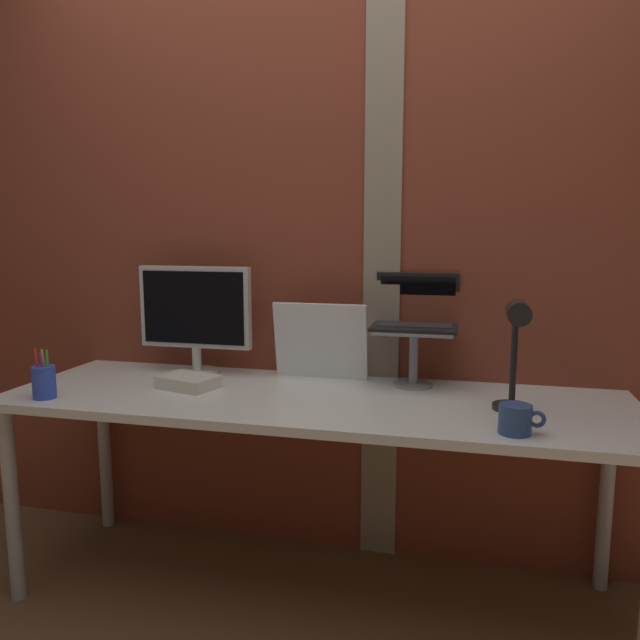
% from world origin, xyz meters
% --- Properties ---
extents(ground_plane, '(6.00, 6.00, 0.00)m').
position_xyz_m(ground_plane, '(0.00, 0.00, 0.00)').
color(ground_plane, brown).
extents(brick_wall_back, '(3.53, 0.15, 2.37)m').
position_xyz_m(brick_wall_back, '(0.00, 0.48, 1.19)').
color(brick_wall_back, brown).
rests_on(brick_wall_back, ground_plane).
extents(desk, '(2.14, 0.67, 0.73)m').
position_xyz_m(desk, '(0.03, 0.09, 0.66)').
color(desk, white).
rests_on(desk, ground_plane).
extents(monitor, '(0.46, 0.18, 0.42)m').
position_xyz_m(monitor, '(-0.50, 0.30, 0.98)').
color(monitor, silver).
rests_on(monitor, desk).
extents(laptop_stand, '(0.28, 0.22, 0.21)m').
position_xyz_m(laptop_stand, '(0.35, 0.31, 0.87)').
color(laptop_stand, gray).
rests_on(laptop_stand, desk).
extents(laptop, '(0.31, 0.26, 0.20)m').
position_xyz_m(laptop, '(0.35, 0.37, 0.99)').
color(laptop, black).
rests_on(laptop, laptop_stand).
extents(whiteboard_panel, '(0.36, 0.07, 0.30)m').
position_xyz_m(whiteboard_panel, '(0.00, 0.33, 0.88)').
color(whiteboard_panel, white).
rests_on(whiteboard_panel, desk).
extents(desk_lamp, '(0.12, 0.20, 0.36)m').
position_xyz_m(desk_lamp, '(0.68, 0.03, 0.95)').
color(desk_lamp, black).
rests_on(desk_lamp, desk).
extents(pen_cup, '(0.08, 0.08, 0.17)m').
position_xyz_m(pen_cup, '(-0.85, -0.15, 0.79)').
color(pen_cup, blue).
rests_on(pen_cup, desk).
extents(coffee_mug, '(0.13, 0.09, 0.08)m').
position_xyz_m(coffee_mug, '(0.68, -0.15, 0.77)').
color(coffee_mug, '#2D4C8C').
rests_on(coffee_mug, desk).
extents(paper_clutter_stack, '(0.23, 0.19, 0.04)m').
position_xyz_m(paper_clutter_stack, '(-0.43, 0.09, 0.75)').
color(paper_clutter_stack, silver).
rests_on(paper_clutter_stack, desk).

